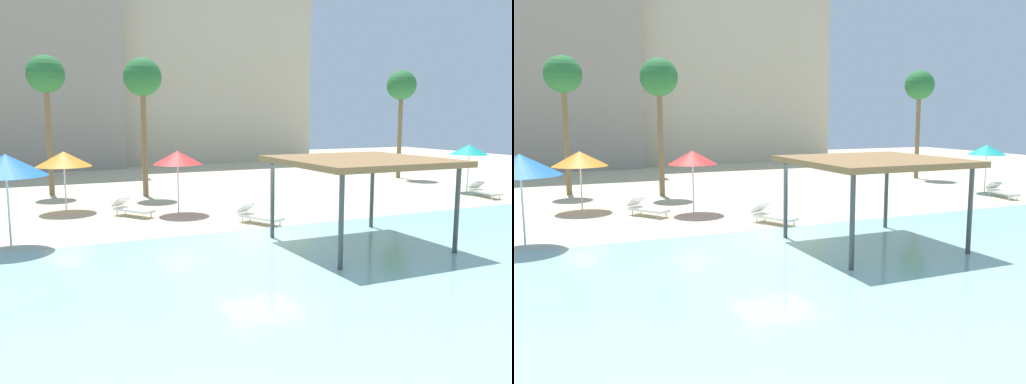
% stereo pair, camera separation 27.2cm
% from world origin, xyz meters
% --- Properties ---
extents(ground_plane, '(80.00, 80.00, 0.00)m').
position_xyz_m(ground_plane, '(0.00, 0.00, 0.00)').
color(ground_plane, beige).
extents(lagoon_water, '(44.00, 13.50, 0.04)m').
position_xyz_m(lagoon_water, '(0.00, -5.25, 0.02)').
color(lagoon_water, '#99D1C6').
rests_on(lagoon_water, ground).
extents(shade_pavilion, '(4.75, 4.75, 2.79)m').
position_xyz_m(shade_pavilion, '(2.44, -2.03, 2.63)').
color(shade_pavilion, '#42474C').
rests_on(shade_pavilion, ground).
extents(beach_umbrella_teal_0, '(1.97, 1.97, 2.57)m').
position_xyz_m(beach_umbrella_teal_0, '(14.81, 5.32, 2.30)').
color(beach_umbrella_teal_0, silver).
rests_on(beach_umbrella_teal_0, ground).
extents(beach_umbrella_blue_1, '(2.44, 2.44, 2.94)m').
position_xyz_m(beach_umbrella_blue_1, '(-7.55, 2.24, 2.60)').
color(beach_umbrella_blue_1, silver).
rests_on(beach_umbrella_blue_1, ground).
extents(beach_umbrella_orange_2, '(2.32, 2.32, 2.59)m').
position_xyz_m(beach_umbrella_orange_2, '(-5.41, 8.19, 2.27)').
color(beach_umbrella_orange_2, silver).
rests_on(beach_umbrella_orange_2, ground).
extents(beach_umbrella_red_3, '(2.07, 2.07, 2.65)m').
position_xyz_m(beach_umbrella_red_3, '(-1.14, 5.74, 2.36)').
color(beach_umbrella_red_3, silver).
rests_on(beach_umbrella_red_3, ground).
extents(lounge_chair_0, '(1.55, 1.91, 0.74)m').
position_xyz_m(lounge_chair_0, '(-3.09, 6.00, 0.33)').
color(lounge_chair_0, white).
rests_on(lounge_chair_0, ground).
extents(lounge_chair_1, '(1.37, 1.97, 0.74)m').
position_xyz_m(lounge_chair_1, '(1.02, 2.48, 0.33)').
color(lounge_chair_1, white).
rests_on(lounge_chair_1, ground).
extents(lounge_chair_3, '(0.89, 1.97, 0.74)m').
position_xyz_m(lounge_chair_3, '(14.27, 3.73, 0.33)').
color(lounge_chair_3, white).
rests_on(lounge_chair_3, ground).
extents(palm_tree_0, '(1.90, 1.90, 7.01)m').
position_xyz_m(palm_tree_0, '(15.75, 12.09, 5.86)').
color(palm_tree_0, brown).
rests_on(palm_tree_0, ground).
extents(palm_tree_1, '(1.90, 1.90, 6.96)m').
position_xyz_m(palm_tree_1, '(-1.29, 11.17, 5.82)').
color(palm_tree_1, brown).
rests_on(palm_tree_1, ground).
extents(palm_tree_2, '(1.90, 1.90, 7.14)m').
position_xyz_m(palm_tree_2, '(-5.65, 13.67, 5.98)').
color(palm_tree_2, brown).
rests_on(palm_tree_2, ground).
extents(hotel_block_1, '(18.56, 8.18, 16.50)m').
position_xyz_m(hotel_block_1, '(8.61, 31.45, 8.25)').
color(hotel_block_1, beige).
rests_on(hotel_block_1, ground).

